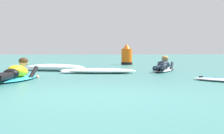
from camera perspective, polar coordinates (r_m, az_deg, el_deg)
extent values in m
plane|color=#387A75|center=(15.48, -3.26, -0.04)|extent=(120.00, 120.00, 0.00)
ellipsoid|color=#2DB2D1|center=(8.74, -13.66, -1.68)|extent=(0.88, 2.18, 0.07)
ellipsoid|color=#2DB2D1|center=(9.69, -11.71, -1.21)|extent=(0.23, 0.23, 0.06)
ellipsoid|color=yellow|center=(8.78, -13.56, -0.58)|extent=(0.50, 0.77, 0.35)
ellipsoid|color=black|center=(8.39, -14.49, -0.93)|extent=(0.38, 0.33, 0.20)
cylinder|color=black|center=(7.83, -15.34, -1.38)|extent=(0.21, 0.84, 0.14)
cylinder|color=black|center=(9.23, -14.05, -0.94)|extent=(0.18, 0.61, 0.34)
sphere|color=tan|center=(9.60, -13.27, -1.41)|extent=(0.09, 0.09, 0.09)
cylinder|color=black|center=(9.07, -11.47, -0.98)|extent=(0.18, 0.61, 0.34)
sphere|color=tan|center=(9.43, -10.81, -1.46)|extent=(0.09, 0.09, 0.09)
sphere|color=tan|center=(9.17, -12.72, 0.69)|extent=(0.21, 0.21, 0.21)
ellipsoid|color=#47331E|center=(9.15, -12.76, 0.88)|extent=(0.25, 0.23, 0.16)
ellipsoid|color=silver|center=(12.58, 7.50, -0.43)|extent=(1.18, 2.44, 0.07)
ellipsoid|color=silver|center=(13.72, 8.01, -0.17)|extent=(0.24, 0.24, 0.06)
ellipsoid|color=black|center=(12.62, 7.53, 0.32)|extent=(0.58, 0.76, 0.35)
ellipsoid|color=black|center=(12.24, 7.33, 0.12)|extent=(0.41, 0.37, 0.20)
cylinder|color=black|center=(11.69, 6.63, -0.12)|extent=(0.42, 0.82, 0.14)
ellipsoid|color=black|center=(11.28, 6.26, -0.21)|extent=(0.16, 0.24, 0.08)
cylinder|color=black|center=(11.67, 7.41, -0.13)|extent=(0.33, 0.84, 0.14)
ellipsoid|color=black|center=(11.26, 7.31, -0.22)|extent=(0.16, 0.24, 0.08)
cylinder|color=black|center=(13.02, 6.74, 0.04)|extent=(0.25, 0.59, 0.34)
sphere|color=#8C6647|center=(13.40, 6.93, -0.33)|extent=(0.09, 0.09, 0.09)
cylinder|color=black|center=(12.95, 8.66, 0.01)|extent=(0.25, 0.59, 0.34)
sphere|color=#8C6647|center=(13.32, 8.79, -0.36)|extent=(0.09, 0.09, 0.09)
sphere|color=#8C6647|center=(13.01, 7.72, 1.19)|extent=(0.21, 0.21, 0.21)
ellipsoid|color=#AD894C|center=(12.99, 7.71, 1.32)|extent=(0.27, 0.25, 0.16)
cone|color=black|center=(8.86, 12.82, -1.81)|extent=(0.14, 0.14, 0.16)
ellipsoid|color=white|center=(11.20, -2.10, -0.56)|extent=(2.30, 1.07, 0.15)
ellipsoid|color=white|center=(11.26, 0.77, -0.65)|extent=(0.87, 0.59, 0.10)
ellipsoid|color=white|center=(11.24, -5.51, -0.73)|extent=(0.86, 0.55, 0.08)
ellipsoid|color=white|center=(12.56, -8.34, -0.08)|extent=(2.09, 1.12, 0.23)
ellipsoid|color=white|center=(12.46, -6.05, -0.25)|extent=(0.77, 0.45, 0.16)
ellipsoid|color=white|center=(12.76, -10.94, -0.30)|extent=(0.75, 0.37, 0.12)
cylinder|color=#EA5B0F|center=(18.35, 2.16, 1.49)|extent=(0.50, 0.50, 0.74)
cone|color=#EA5B0F|center=(18.35, 2.16, 3.03)|extent=(0.35, 0.35, 0.24)
cylinder|color=black|center=(18.36, 2.16, 0.52)|extent=(0.52, 0.52, 0.12)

